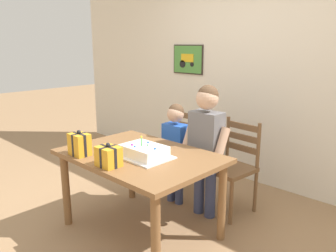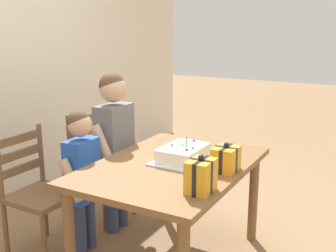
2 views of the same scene
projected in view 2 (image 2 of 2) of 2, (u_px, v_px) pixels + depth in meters
The scene contains 8 objects.
dining_table at pixel (172, 177), 2.80m from camera, with size 1.35×0.95×0.74m.
birthday_cake at pixel (183, 154), 2.82m from camera, with size 0.44×0.34×0.19m.
gift_box_red_large at pixel (226, 159), 2.62m from camera, with size 0.18×0.15×0.19m.
gift_box_beside_cake at pixel (201, 176), 2.28m from camera, with size 0.18×0.14×0.22m.
chair_left at pixel (38, 193), 2.97m from camera, with size 0.42×0.42×0.92m.
chair_right at pixel (99, 165), 3.56m from camera, with size 0.46×0.46×0.92m.
child_older at pixel (115, 137), 3.25m from camera, with size 0.47×0.26×1.29m.
child_younger at pixel (82, 168), 2.95m from camera, with size 0.39×0.23×1.07m.
Camera 2 is at (-2.31, -1.26, 1.64)m, focal length 44.12 mm.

